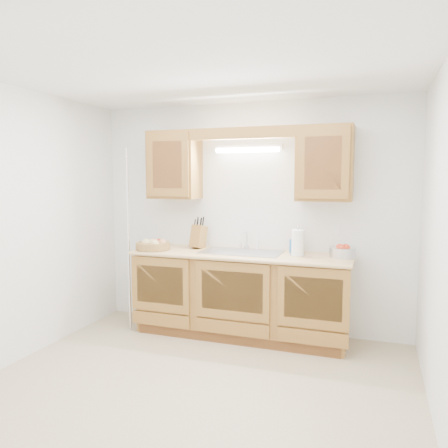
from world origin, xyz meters
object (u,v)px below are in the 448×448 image
at_px(fruit_basket, 153,245).
at_px(paper_towel, 298,243).
at_px(knife_block, 198,236).
at_px(apple_bowl, 343,252).

relative_size(fruit_basket, paper_towel, 1.21).
bearing_deg(paper_towel, knife_block, 173.29).
distance_m(knife_block, apple_bowl, 1.58).
xyz_separation_m(fruit_basket, paper_towel, (1.57, 0.13, 0.08)).
bearing_deg(paper_towel, fruit_basket, -175.37).
xyz_separation_m(paper_towel, apple_bowl, (0.44, 0.06, -0.07)).
height_order(fruit_basket, paper_towel, paper_towel).
relative_size(fruit_basket, knife_block, 1.03).
height_order(knife_block, apple_bowl, knife_block).
bearing_deg(fruit_basket, apple_bowl, 5.26).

